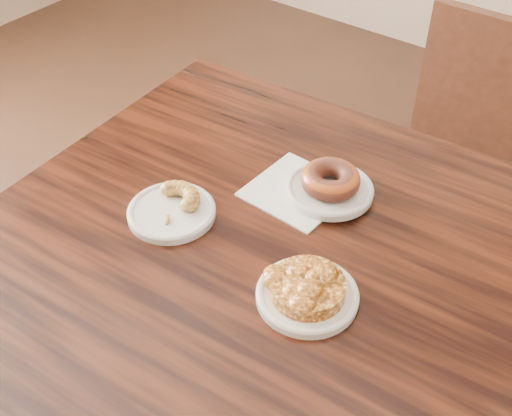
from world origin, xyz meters
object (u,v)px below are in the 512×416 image
Objects in this scene: cafe_table at (254,375)px; chair_far at (507,156)px; apple_fritter at (308,285)px; glazed_donut at (330,179)px; cruller_fragment at (171,204)px.

chair_far reaches higher than cafe_table.
apple_fritter reaches higher than cafe_table.
chair_far reaches higher than glazed_donut.
chair_far is 5.83× the size of apple_fritter.
glazed_donut reaches higher than cafe_table.
cafe_table is at bearing 10.70° from cruller_fragment.
apple_fritter is 0.29m from cruller_fragment.
cafe_table is 0.43m from cruller_fragment.
cafe_table is at bearing -100.04° from glazed_donut.
cruller_fragment is (-0.15, -0.03, 0.40)m from cafe_table.
chair_far reaches higher than apple_fritter.
chair_far is (0.16, 0.93, 0.08)m from cafe_table.
chair_far is at bearing 76.21° from cafe_table.
cruller_fragment is (-0.29, 0.02, -0.00)m from apple_fritter.
apple_fritter is at bearing -22.43° from cafe_table.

